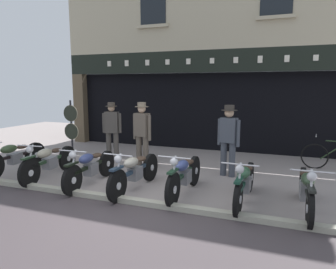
% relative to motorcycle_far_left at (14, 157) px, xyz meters
% --- Properties ---
extents(ground, '(21.97, 22.00, 0.18)m').
position_rel_motorcycle_far_left_xyz_m(ground, '(3.62, -1.81, -0.47)').
color(ground, gray).
extents(shop_facade, '(10.27, 4.42, 6.53)m').
position_rel_motorcycle_far_left_xyz_m(shop_facade, '(3.62, 6.17, 1.32)').
color(shop_facade, black).
rests_on(shop_facade, ground).
extents(motorcycle_far_left, '(0.62, 1.99, 0.93)m').
position_rel_motorcycle_far_left_xyz_m(motorcycle_far_left, '(0.00, 0.00, 0.00)').
color(motorcycle_far_left, black).
rests_on(motorcycle_far_left, ground).
extents(motorcycle_left, '(0.62, 2.02, 0.91)m').
position_rel_motorcycle_far_left_xyz_m(motorcycle_left, '(1.10, -0.02, -0.01)').
color(motorcycle_left, black).
rests_on(motorcycle_left, ground).
extents(motorcycle_center_left, '(0.62, 2.00, 0.90)m').
position_rel_motorcycle_far_left_xyz_m(motorcycle_center_left, '(2.29, -0.11, -0.01)').
color(motorcycle_center_left, black).
rests_on(motorcycle_center_left, ground).
extents(motorcycle_center, '(0.62, 2.05, 0.91)m').
position_rel_motorcycle_far_left_xyz_m(motorcycle_center, '(3.36, -0.09, -0.01)').
color(motorcycle_center, black).
rests_on(motorcycle_center, ground).
extents(motorcycle_center_right, '(0.62, 1.98, 0.92)m').
position_rel_motorcycle_far_left_xyz_m(motorcycle_center_right, '(4.41, 0.01, -0.01)').
color(motorcycle_center_right, black).
rests_on(motorcycle_center_right, ground).
extents(motorcycle_right, '(0.62, 1.96, 0.90)m').
position_rel_motorcycle_far_left_xyz_m(motorcycle_right, '(5.58, -0.01, -0.02)').
color(motorcycle_right, black).
rests_on(motorcycle_right, ground).
extents(motorcycle_far_right, '(0.62, 1.95, 0.90)m').
position_rel_motorcycle_far_left_xyz_m(motorcycle_far_right, '(6.62, -0.05, -0.02)').
color(motorcycle_far_right, black).
rests_on(motorcycle_far_right, ground).
extents(salesman_left, '(0.55, 0.33, 1.70)m').
position_rel_motorcycle_far_left_xyz_m(salesman_left, '(1.60, 2.00, 0.51)').
color(salesman_left, '#47423D').
rests_on(salesman_left, ground).
extents(shopkeeper_center, '(0.55, 0.35, 1.75)m').
position_rel_motorcycle_far_left_xyz_m(shopkeeper_center, '(2.80, 1.49, 0.54)').
color(shopkeeper_center, brown).
rests_on(shopkeeper_center, ground).
extents(salesman_right, '(0.55, 0.37, 1.72)m').
position_rel_motorcycle_far_left_xyz_m(salesman_right, '(5.00, 1.63, 0.53)').
color(salesman_right, '#3D424C').
rests_on(salesman_right, ground).
extents(tyre_sign_pole, '(0.54, 0.06, 1.71)m').
position_rel_motorcycle_far_left_xyz_m(tyre_sign_pole, '(-0.20, 2.49, 0.55)').
color(tyre_sign_pole, '#232328').
rests_on(tyre_sign_pole, ground).
extents(advert_board_near, '(0.81, 0.03, 1.12)m').
position_rel_motorcycle_far_left_xyz_m(advert_board_near, '(5.27, 4.57, 1.15)').
color(advert_board_near, silver).
extents(advert_board_far, '(0.70, 0.03, 1.06)m').
position_rel_motorcycle_far_left_xyz_m(advert_board_far, '(6.23, 4.57, 1.11)').
color(advert_board_far, silver).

